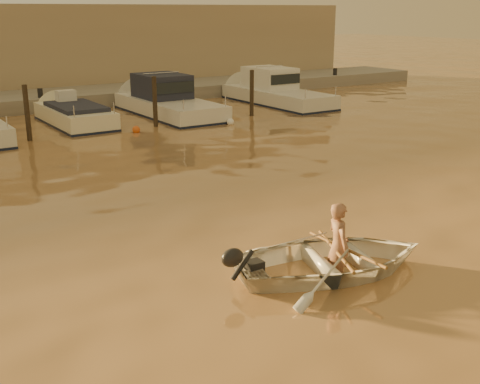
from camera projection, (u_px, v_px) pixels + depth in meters
ground_plane at (251, 274)px, 10.74m from camera, size 160.00×160.00×0.00m
dinghy at (333, 260)px, 10.72m from camera, size 4.11×3.41×0.74m
person at (338, 246)px, 10.68m from camera, size 0.53×0.67×1.60m
outboard_motor at (253, 268)px, 10.28m from camera, size 0.97×0.63×0.70m
oar_port at (346, 249)px, 10.75m from camera, size 0.20×2.10×0.13m
oar_starboard at (335, 250)px, 10.69m from camera, size 0.97×1.92×0.13m
moored_boat_3 at (75, 119)px, 24.62m from camera, size 1.95×5.68×0.95m
moored_boat_4 at (169, 101)px, 26.77m from camera, size 2.44×7.45×1.75m
moored_boat_5 at (277, 91)px, 29.96m from camera, size 2.27×7.61×1.75m
piling_2 at (27, 116)px, 21.39m from camera, size 0.18×0.18×2.20m
piling_3 at (155, 104)px, 24.02m from camera, size 0.18×0.18×2.20m
piling_4 at (252, 95)px, 26.50m from camera, size 0.18×0.18×2.20m
fender_d at (136, 130)px, 23.09m from camera, size 0.30×0.30×0.30m
fender_e at (230, 122)px, 24.68m from camera, size 0.30×0.30×0.30m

